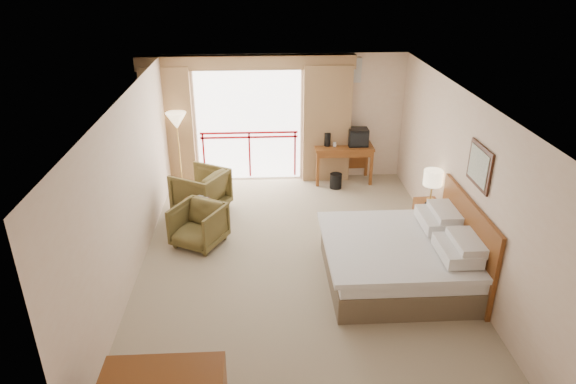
{
  "coord_description": "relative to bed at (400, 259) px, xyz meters",
  "views": [
    {
      "loc": [
        -0.54,
        -7.03,
        4.52
      ],
      "look_at": [
        -0.13,
        0.4,
        1.06
      ],
      "focal_mm": 32.0,
      "sensor_mm": 36.0,
      "label": 1
    }
  ],
  "objects": [
    {
      "name": "floor",
      "position": [
        -1.5,
        0.6,
        -0.38
      ],
      "size": [
        7.0,
        7.0,
        0.0
      ],
      "primitive_type": "plane",
      "color": "gray",
      "rests_on": "ground"
    },
    {
      "name": "ceiling",
      "position": [
        -1.5,
        0.6,
        2.32
      ],
      "size": [
        7.0,
        7.0,
        0.0
      ],
      "primitive_type": "plane",
      "rotation": [
        3.14,
        0.0,
        0.0
      ],
      "color": "white",
      "rests_on": "wall_back"
    },
    {
      "name": "wall_back",
      "position": [
        -1.5,
        4.1,
        0.97
      ],
      "size": [
        5.0,
        0.0,
        5.0
      ],
      "primitive_type": "plane",
      "rotation": [
        1.57,
        0.0,
        0.0
      ],
      "color": "beige",
      "rests_on": "ground"
    },
    {
      "name": "wall_front",
      "position": [
        -1.5,
        -2.9,
        0.97
      ],
      "size": [
        5.0,
        0.0,
        5.0
      ],
      "primitive_type": "plane",
      "rotation": [
        -1.57,
        0.0,
        0.0
      ],
      "color": "beige",
      "rests_on": "ground"
    },
    {
      "name": "wall_left",
      "position": [
        -4.0,
        0.6,
        0.97
      ],
      "size": [
        0.0,
        7.0,
        7.0
      ],
      "primitive_type": "plane",
      "rotation": [
        1.57,
        0.0,
        1.57
      ],
      "color": "beige",
      "rests_on": "ground"
    },
    {
      "name": "wall_right",
      "position": [
        1.0,
        0.6,
        0.97
      ],
      "size": [
        0.0,
        7.0,
        7.0
      ],
      "primitive_type": "plane",
      "rotation": [
        1.57,
        0.0,
        -1.57
      ],
      "color": "beige",
      "rests_on": "ground"
    },
    {
      "name": "balcony_door",
      "position": [
        -2.3,
        4.08,
        0.82
      ],
      "size": [
        2.4,
        0.0,
        2.4
      ],
      "primitive_type": "plane",
      "rotation": [
        1.57,
        0.0,
        0.0
      ],
      "color": "white",
      "rests_on": "wall_back"
    },
    {
      "name": "balcony_railing",
      "position": [
        -2.3,
        4.06,
        0.44
      ],
      "size": [
        2.09,
        0.03,
        1.02
      ],
      "color": "#A90E18",
      "rests_on": "wall_back"
    },
    {
      "name": "curtain_left",
      "position": [
        -3.95,
        3.95,
        0.87
      ],
      "size": [
        1.0,
        0.26,
        2.5
      ],
      "primitive_type": "cube",
      "color": "olive",
      "rests_on": "wall_back"
    },
    {
      "name": "curtain_right",
      "position": [
        -0.65,
        3.95,
        0.87
      ],
      "size": [
        1.0,
        0.26,
        2.5
      ],
      "primitive_type": "cube",
      "color": "olive",
      "rests_on": "wall_back"
    },
    {
      "name": "valance",
      "position": [
        -2.3,
        3.98,
        2.17
      ],
      "size": [
        4.4,
        0.22,
        0.28
      ],
      "primitive_type": "cube",
      "color": "olive",
      "rests_on": "wall_back"
    },
    {
      "name": "hvac_vent",
      "position": [
        -0.2,
        4.07,
        1.97
      ],
      "size": [
        0.5,
        0.04,
        0.5
      ],
      "primitive_type": "cube",
      "color": "silver",
      "rests_on": "wall_back"
    },
    {
      "name": "bed",
      "position": [
        0.0,
        0.0,
        0.0
      ],
      "size": [
        2.13,
        2.06,
        0.97
      ],
      "color": "brown",
      "rests_on": "floor"
    },
    {
      "name": "headboard",
      "position": [
        0.96,
        0.0,
        0.27
      ],
      "size": [
        0.06,
        2.1,
        1.3
      ],
      "primitive_type": "cube",
      "color": "#633012",
      "rests_on": "wall_right"
    },
    {
      "name": "framed_art",
      "position": [
        0.97,
        0.0,
        1.47
      ],
      "size": [
        0.04,
        0.72,
        0.6
      ],
      "color": "black",
      "rests_on": "wall_right"
    },
    {
      "name": "nightstand",
      "position": [
        0.85,
        1.33,
        -0.06
      ],
      "size": [
        0.47,
        0.55,
        0.63
      ],
      "primitive_type": "cube",
      "rotation": [
        0.0,
        0.0,
        0.05
      ],
      "color": "#633012",
      "rests_on": "floor"
    },
    {
      "name": "table_lamp",
      "position": [
        0.85,
        1.38,
        0.7
      ],
      "size": [
        0.32,
        0.32,
        0.57
      ],
      "rotation": [
        0.0,
        0.0,
        0.37
      ],
      "color": "tan",
      "rests_on": "nightstand"
    },
    {
      "name": "phone",
      "position": [
        0.8,
        1.18,
        0.29
      ],
      "size": [
        0.2,
        0.17,
        0.07
      ],
      "primitive_type": "cube",
      "rotation": [
        0.0,
        0.0,
        0.31
      ],
      "color": "black",
      "rests_on": "nightstand"
    },
    {
      "name": "desk",
      "position": [
        -0.29,
        3.86,
        0.26
      ],
      "size": [
        1.24,
        0.6,
        0.81
      ],
      "rotation": [
        0.0,
        0.0,
        -0.04
      ],
      "color": "#633012",
      "rests_on": "floor"
    },
    {
      "name": "tv",
      "position": [
        0.01,
        3.8,
        0.62
      ],
      "size": [
        0.41,
        0.33,
        0.37
      ],
      "rotation": [
        0.0,
        0.0,
        0.16
      ],
      "color": "black",
      "rests_on": "desk"
    },
    {
      "name": "coffee_maker",
      "position": [
        -0.64,
        3.8,
        0.58
      ],
      "size": [
        0.14,
        0.14,
        0.29
      ],
      "primitive_type": "cylinder",
      "rotation": [
        0.0,
        0.0,
        0.04
      ],
      "color": "black",
      "rests_on": "desk"
    },
    {
      "name": "cup",
      "position": [
        -0.49,
        3.75,
        0.48
      ],
      "size": [
        0.09,
        0.09,
        0.1
      ],
      "primitive_type": "cylinder",
      "rotation": [
        0.0,
        0.0,
        -0.32
      ],
      "color": "white",
      "rests_on": "desk"
    },
    {
      "name": "wastebasket",
      "position": [
        -0.48,
        3.43,
        -0.22
      ],
      "size": [
        0.29,
        0.29,
        0.32
      ],
      "primitive_type": "cylinder",
      "rotation": [
        0.0,
        0.0,
        0.15
      ],
      "color": "black",
      "rests_on": "floor"
    },
    {
      "name": "armchair_far",
      "position": [
        -3.22,
        2.56,
        -0.38
      ],
      "size": [
        1.21,
        1.2,
        0.82
      ],
      "primitive_type": "imported",
      "rotation": [
        0.0,
        0.0,
        -2.1
      ],
      "color": "#4E4321",
      "rests_on": "floor"
    },
    {
      "name": "armchair_near",
      "position": [
        -3.13,
        1.25,
        -0.38
      ],
      "size": [
        1.05,
        1.06,
        0.72
      ],
      "primitive_type": "imported",
      "rotation": [
        0.0,
        0.0,
        -0.5
      ],
      "color": "#4E4321",
      "rests_on": "floor"
    },
    {
      "name": "side_table",
      "position": [
        -3.21,
        1.9,
        -0.02
      ],
      "size": [
        0.48,
        0.48,
        0.52
      ],
      "rotation": [
        0.0,
        0.0,
        -0.04
      ],
      "color": "black",
      "rests_on": "floor"
    },
    {
      "name": "book",
      "position": [
        -3.21,
        1.9,
        0.15
      ],
      "size": [
        0.28,
        0.29,
        0.02
      ],
      "primitive_type": "imported",
      "rotation": [
        0.0,
        0.0,
        0.7
      ],
      "color": "white",
      "rests_on": "side_table"
    },
    {
      "name": "floor_lamp",
      "position": [
        -3.73,
        3.63,
        1.03
      ],
      "size": [
        0.42,
        0.42,
        1.64
      ],
      "rotation": [
        0.0,
        0.0,
        0.25
      ],
      "color": "tan",
      "rests_on": "floor"
    }
  ]
}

